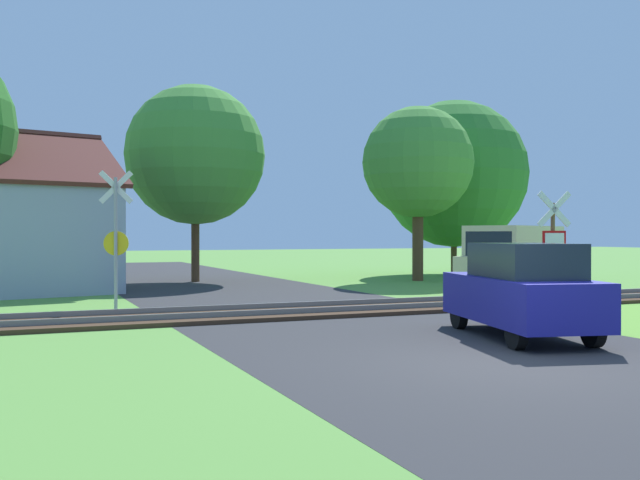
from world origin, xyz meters
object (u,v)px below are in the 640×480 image
(crossing_sign_far, at_px, (116,233))
(mail_truck, at_px, (513,255))
(tree_center, at_px, (195,155))
(tree_right, at_px, (418,163))
(tree_far, at_px, (454,174))
(stop_sign_near, at_px, (553,245))
(parked_car, at_px, (521,290))

(crossing_sign_far, relative_size, mail_truck, 0.70)
(tree_center, height_order, tree_right, tree_center)
(tree_center, height_order, mail_truck, tree_center)
(tree_far, bearing_deg, crossing_sign_far, -149.18)
(stop_sign_near, relative_size, mail_truck, 0.58)
(tree_center, bearing_deg, parked_car, -83.75)
(tree_far, height_order, tree_right, tree_far)
(stop_sign_near, height_order, tree_far, tree_far)
(crossing_sign_far, distance_m, tree_right, 15.16)
(crossing_sign_far, relative_size, tree_center, 0.45)
(stop_sign_near, distance_m, tree_right, 13.36)
(stop_sign_near, xyz_separation_m, tree_right, (3.64, 12.43, 3.30))
(parked_car, bearing_deg, tree_far, 73.32)
(stop_sign_near, height_order, parked_car, stop_sign_near)
(stop_sign_near, distance_m, tree_center, 16.68)
(stop_sign_near, relative_size, tree_right, 0.41)
(crossing_sign_far, xyz_separation_m, tree_far, (17.18, 10.25, 2.90))
(tree_center, bearing_deg, tree_right, -19.13)
(crossing_sign_far, xyz_separation_m, mail_truck, (13.33, 0.85, -0.75))
(parked_car, bearing_deg, tree_center, 109.86)
(tree_center, distance_m, mail_truck, 13.36)
(stop_sign_near, height_order, tree_center, tree_center)
(stop_sign_near, distance_m, parked_car, 4.23)
(stop_sign_near, height_order, mail_truck, stop_sign_near)
(crossing_sign_far, bearing_deg, tree_far, 47.01)
(stop_sign_near, relative_size, parked_car, 0.70)
(tree_right, height_order, mail_truck, tree_right)
(tree_right, height_order, parked_car, tree_right)
(tree_right, distance_m, parked_car, 17.09)
(tree_center, xyz_separation_m, tree_far, (12.79, 0.30, -0.33))
(stop_sign_near, height_order, crossing_sign_far, crossing_sign_far)
(stop_sign_near, distance_m, tree_far, 17.82)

